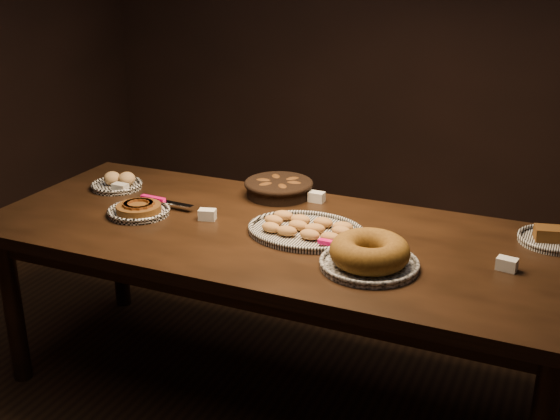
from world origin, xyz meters
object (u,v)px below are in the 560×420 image
at_px(buffet_table, 277,247).
at_px(bundt_cake_plate, 369,255).
at_px(apple_tart_plate, 139,210).
at_px(madeleine_platter, 306,229).

xyz_separation_m(buffet_table, bundt_cake_plate, (0.44, -0.18, 0.12)).
xyz_separation_m(buffet_table, apple_tart_plate, (-0.61, -0.07, 0.09)).
height_order(buffet_table, bundt_cake_plate, bundt_cake_plate).
bearing_deg(buffet_table, apple_tart_plate, -173.66).
bearing_deg(madeleine_platter, buffet_table, -168.57).
bearing_deg(bundt_cake_plate, buffet_table, -177.93).
height_order(apple_tart_plate, madeleine_platter, same).
distance_m(buffet_table, madeleine_platter, 0.15).
distance_m(buffet_table, bundt_cake_plate, 0.49).
xyz_separation_m(apple_tart_plate, madeleine_platter, (0.73, 0.08, -0.00)).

